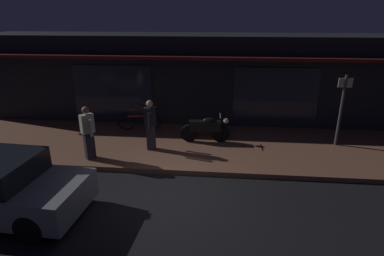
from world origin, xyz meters
TOP-DOWN VIEW (x-y plane):
  - ground_plane at (0.00, 0.00)m, footprint 60.00×60.00m
  - sidewalk_slab at (0.00, 3.00)m, footprint 18.00×4.00m
  - storefront_building at (0.00, 6.39)m, footprint 18.00×3.30m
  - motorcycle at (0.65, 3.26)m, footprint 1.70×0.55m
  - bicycle_parked at (-1.97, 4.23)m, footprint 1.64×0.44m
  - person_photographer at (-2.84, 1.55)m, footprint 0.50×0.49m
  - person_bystander at (-1.11, 2.43)m, footprint 0.40×0.62m
  - sign_post at (5.11, 3.40)m, footprint 0.44×0.09m

SIDE VIEW (x-z plane):
  - ground_plane at x=0.00m, z-range 0.00..0.00m
  - sidewalk_slab at x=0.00m, z-range 0.00..0.15m
  - bicycle_parked at x=-1.97m, z-range 0.05..0.96m
  - motorcycle at x=0.65m, z-range 0.16..1.13m
  - person_photographer at x=-2.84m, z-range 0.19..1.86m
  - person_bystander at x=-1.11m, z-range 0.19..1.86m
  - sign_post at x=5.11m, z-range 0.31..2.71m
  - storefront_building at x=0.00m, z-range 0.00..3.60m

